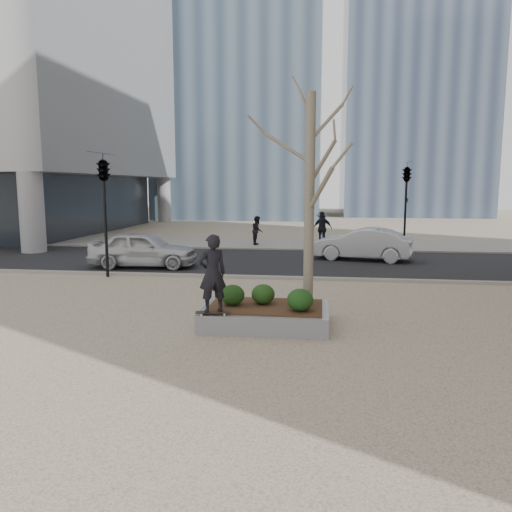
# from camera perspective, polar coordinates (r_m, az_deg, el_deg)

# --- Properties ---
(ground) EXTENTS (120.00, 120.00, 0.00)m
(ground) POSITION_cam_1_polar(r_m,az_deg,el_deg) (12.31, -3.57, -7.74)
(ground) COLOR tan
(ground) RESTS_ON ground
(street) EXTENTS (60.00, 8.00, 0.02)m
(street) POSITION_cam_1_polar(r_m,az_deg,el_deg) (22.00, 1.46, -0.63)
(street) COLOR black
(street) RESTS_ON ground
(far_sidewalk) EXTENTS (60.00, 6.00, 0.02)m
(far_sidewalk) POSITION_cam_1_polar(r_m,az_deg,el_deg) (28.90, 2.94, 1.48)
(far_sidewalk) COLOR gray
(far_sidewalk) RESTS_ON ground
(planter) EXTENTS (3.00, 2.00, 0.45)m
(planter) POSITION_cam_1_polar(r_m,az_deg,el_deg) (12.10, 1.11, -6.90)
(planter) COLOR gray
(planter) RESTS_ON ground
(planter_mulch) EXTENTS (2.70, 1.70, 0.04)m
(planter_mulch) POSITION_cam_1_polar(r_m,az_deg,el_deg) (12.04, 1.11, -5.77)
(planter_mulch) COLOR #382314
(planter_mulch) RESTS_ON planter
(sycamore_tree) EXTENTS (2.80, 2.80, 6.60)m
(sycamore_tree) POSITION_cam_1_polar(r_m,az_deg,el_deg) (11.93, 6.18, 10.13)
(sycamore_tree) COLOR gray
(sycamore_tree) RESTS_ON planter_mulch
(shrub_left) EXTENTS (0.58, 0.58, 0.49)m
(shrub_left) POSITION_cam_1_polar(r_m,az_deg,el_deg) (12.05, -2.69, -4.47)
(shrub_left) COLOR black
(shrub_left) RESTS_ON planter_mulch
(shrub_middle) EXTENTS (0.57, 0.57, 0.48)m
(shrub_middle) POSITION_cam_1_polar(r_m,az_deg,el_deg) (12.15, 0.82, -4.38)
(shrub_middle) COLOR #163711
(shrub_middle) RESTS_ON planter_mulch
(shrub_right) EXTENTS (0.61, 0.61, 0.52)m
(shrub_right) POSITION_cam_1_polar(r_m,az_deg,el_deg) (11.53, 5.07, -5.02)
(shrub_right) COLOR black
(shrub_right) RESTS_ON planter_mulch
(skateboard) EXTENTS (0.80, 0.33, 0.08)m
(skateboard) POSITION_cam_1_polar(r_m,az_deg,el_deg) (11.37, -4.95, -6.55)
(skateboard) COLOR black
(skateboard) RESTS_ON planter
(skateboarder) EXTENTS (0.77, 0.69, 1.76)m
(skateboarder) POSITION_cam_1_polar(r_m,az_deg,el_deg) (11.18, -5.00, -2.00)
(skateboarder) COLOR black
(skateboarder) RESTS_ON skateboard
(police_car) EXTENTS (4.45, 2.06, 1.48)m
(police_car) POSITION_cam_1_polar(r_m,az_deg,el_deg) (20.84, -12.75, 0.76)
(police_car) COLOR silver
(police_car) RESTS_ON street
(car_silver) EXTENTS (4.61, 2.49, 1.44)m
(car_silver) POSITION_cam_1_polar(r_m,az_deg,el_deg) (22.78, 12.08, 1.35)
(car_silver) COLOR #A7ABB0
(car_silver) RESTS_ON street
(pedestrian_a) EXTENTS (0.61, 0.79, 1.61)m
(pedestrian_a) POSITION_cam_1_polar(r_m,az_deg,el_deg) (27.98, 0.17, 2.95)
(pedestrian_a) COLOR black
(pedestrian_a) RESTS_ON far_sidewalk
(pedestrian_b) EXTENTS (0.76, 1.22, 1.82)m
(pedestrian_b) POSITION_cam_1_polar(r_m,az_deg,el_deg) (29.04, 7.51, 3.28)
(pedestrian_b) COLOR #405974
(pedestrian_b) RESTS_ON far_sidewalk
(pedestrian_c) EXTENTS (1.19, 0.78, 1.88)m
(pedestrian_c) POSITION_cam_1_polar(r_m,az_deg,el_deg) (27.72, 7.59, 3.11)
(pedestrian_c) COLOR black
(pedestrian_c) RESTS_ON far_sidewalk
(traffic_light_near) EXTENTS (0.60, 2.48, 4.50)m
(traffic_light_near) POSITION_cam_1_polar(r_m,az_deg,el_deg) (18.94, -16.85, 4.42)
(traffic_light_near) COLOR black
(traffic_light_near) RESTS_ON ground
(traffic_light_far) EXTENTS (0.60, 2.48, 4.50)m
(traffic_light_far) POSITION_cam_1_polar(r_m,az_deg,el_deg) (26.57, 16.71, 5.40)
(traffic_light_far) COLOR black
(traffic_light_far) RESTS_ON ground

